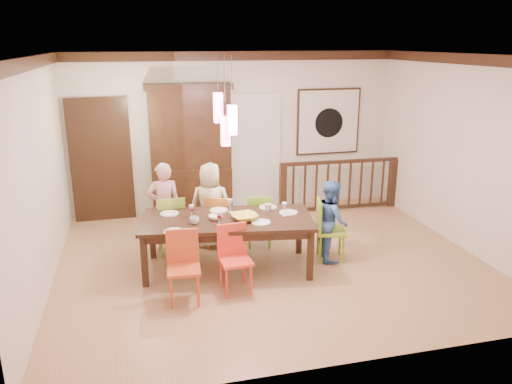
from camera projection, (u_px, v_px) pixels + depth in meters
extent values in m
plane|color=#AD7F54|center=(271.00, 261.00, 7.26)|extent=(6.00, 6.00, 0.00)
plane|color=white|center=(273.00, 55.00, 6.41)|extent=(6.00, 6.00, 0.00)
plane|color=beige|center=(236.00, 133.00, 9.16)|extent=(6.00, 0.00, 6.00)
plane|color=beige|center=(38.00, 178.00, 6.15)|extent=(0.00, 5.00, 5.00)
plane|color=beige|center=(463.00, 153.00, 7.52)|extent=(0.00, 5.00, 5.00)
cube|color=black|center=(101.00, 162.00, 8.68)|extent=(1.04, 0.07, 2.24)
cube|color=silver|center=(255.00, 154.00, 9.32)|extent=(0.97, 0.05, 2.22)
cube|color=black|center=(328.00, 122.00, 9.50)|extent=(1.25, 0.04, 1.25)
cube|color=silver|center=(329.00, 122.00, 9.48)|extent=(1.18, 0.02, 1.18)
cylinder|color=black|center=(329.00, 123.00, 9.47)|extent=(0.56, 0.01, 0.56)
cube|color=#FA4B75|center=(218.00, 108.00, 6.42)|extent=(0.11, 0.11, 0.38)
cylinder|color=black|center=(217.00, 74.00, 6.29)|extent=(0.01, 0.01, 0.46)
cube|color=#FA4B75|center=(232.00, 120.00, 6.40)|extent=(0.11, 0.11, 0.38)
cylinder|color=black|center=(231.00, 81.00, 6.26)|extent=(0.01, 0.01, 0.61)
cube|color=#FA4B75|center=(225.00, 131.00, 6.47)|extent=(0.11, 0.11, 0.38)
cylinder|color=black|center=(225.00, 87.00, 6.31)|extent=(0.01, 0.01, 0.76)
cube|color=black|center=(227.00, 220.00, 6.83)|extent=(2.46, 1.41, 0.05)
cube|color=black|center=(147.00, 240.00, 7.11)|extent=(0.09, 0.09, 0.70)
cube|color=black|center=(292.00, 227.00, 7.60)|extent=(0.09, 0.09, 0.70)
cube|color=black|center=(150.00, 267.00, 6.27)|extent=(0.09, 0.09, 0.70)
cube|color=black|center=(312.00, 250.00, 6.77)|extent=(0.09, 0.09, 0.70)
cube|color=black|center=(221.00, 214.00, 7.29)|extent=(2.11, 0.37, 0.10)
cube|color=black|center=(234.00, 237.00, 6.42)|extent=(2.11, 0.37, 0.10)
cube|color=#85AD34|center=(171.00, 225.00, 7.46)|extent=(0.42, 0.42, 0.04)
cube|color=#85AD34|center=(170.00, 210.00, 7.39)|extent=(0.41, 0.05, 0.45)
cylinder|color=#85AD34|center=(161.00, 244.00, 7.34)|extent=(0.03, 0.03, 0.43)
cylinder|color=#85AD34|center=(184.00, 242.00, 7.41)|extent=(0.03, 0.03, 0.43)
cylinder|color=#85AD34|center=(160.00, 236.00, 7.64)|extent=(0.03, 0.03, 0.43)
cylinder|color=#85AD34|center=(181.00, 234.00, 7.72)|extent=(0.03, 0.03, 0.43)
cube|color=orange|center=(220.00, 221.00, 7.69)|extent=(0.49, 0.49, 0.04)
cube|color=orange|center=(220.00, 208.00, 7.63)|extent=(0.36, 0.17, 0.41)
cylinder|color=orange|center=(212.00, 238.00, 7.57)|extent=(0.03, 0.03, 0.39)
cylinder|color=orange|center=(232.00, 237.00, 7.64)|extent=(0.03, 0.03, 0.39)
cylinder|color=orange|center=(209.00, 231.00, 7.86)|extent=(0.03, 0.03, 0.39)
cylinder|color=orange|center=(228.00, 230.00, 7.93)|extent=(0.03, 0.03, 0.39)
cube|color=#6AAE22|center=(259.00, 220.00, 7.72)|extent=(0.44, 0.44, 0.04)
cube|color=#6AAE22|center=(259.00, 207.00, 7.66)|extent=(0.38, 0.10, 0.42)
cylinder|color=#6AAE22|center=(252.00, 237.00, 7.61)|extent=(0.03, 0.03, 0.40)
cylinder|color=#6AAE22|center=(271.00, 236.00, 7.68)|extent=(0.03, 0.03, 0.40)
cylinder|color=#6AAE22|center=(247.00, 230.00, 7.89)|extent=(0.03, 0.03, 0.40)
cylinder|color=#6AAE22|center=(266.00, 229.00, 7.96)|extent=(0.03, 0.03, 0.40)
cube|color=#C04A21|center=(184.00, 270.00, 6.03)|extent=(0.42, 0.42, 0.04)
cube|color=#C04A21|center=(183.00, 252.00, 5.96)|extent=(0.40, 0.07, 0.43)
cylinder|color=#C04A21|center=(172.00, 293.00, 5.90)|extent=(0.03, 0.03, 0.42)
cylinder|color=#C04A21|center=(199.00, 290.00, 5.98)|extent=(0.03, 0.03, 0.42)
cylinder|color=#C04A21|center=(170.00, 281.00, 6.20)|extent=(0.03, 0.03, 0.42)
cylinder|color=#C04A21|center=(196.00, 278.00, 6.28)|extent=(0.03, 0.03, 0.42)
cube|color=red|center=(235.00, 261.00, 6.29)|extent=(0.41, 0.41, 0.04)
cube|color=red|center=(235.00, 244.00, 6.22)|extent=(0.39, 0.06, 0.42)
cylinder|color=red|center=(226.00, 283.00, 6.17)|extent=(0.03, 0.03, 0.40)
cylinder|color=red|center=(250.00, 280.00, 6.24)|extent=(0.03, 0.03, 0.40)
cylinder|color=red|center=(221.00, 272.00, 6.46)|extent=(0.03, 0.03, 0.40)
cylinder|color=red|center=(245.00, 270.00, 6.53)|extent=(0.03, 0.03, 0.40)
cube|color=#7EA322|center=(331.00, 231.00, 7.22)|extent=(0.49, 0.49, 0.04)
cube|color=#7EA322|center=(332.00, 215.00, 7.15)|extent=(0.14, 0.40, 0.44)
cylinder|color=#7EA322|center=(324.00, 251.00, 7.09)|extent=(0.03, 0.03, 0.42)
cylinder|color=#7EA322|center=(345.00, 249.00, 7.17)|extent=(0.03, 0.03, 0.42)
cylinder|color=#7EA322|center=(316.00, 242.00, 7.40)|extent=(0.03, 0.03, 0.42)
cylinder|color=#7EA322|center=(336.00, 240.00, 7.47)|extent=(0.03, 0.03, 0.42)
cube|color=black|center=(192.00, 192.00, 9.05)|extent=(1.41, 0.44, 0.90)
cube|color=black|center=(190.00, 128.00, 8.73)|extent=(1.41, 0.40, 1.41)
cube|color=black|center=(188.00, 127.00, 8.91)|extent=(1.20, 0.02, 1.20)
cube|color=black|center=(188.00, 86.00, 8.52)|extent=(1.51, 0.44, 0.10)
cube|color=black|center=(283.00, 190.00, 9.11)|extent=(0.12, 0.12, 0.92)
cube|color=black|center=(391.00, 182.00, 9.61)|extent=(0.12, 0.12, 0.92)
cube|color=black|center=(340.00, 162.00, 9.22)|extent=(2.30, 0.15, 0.06)
cube|color=black|center=(338.00, 207.00, 9.48)|extent=(2.18, 0.12, 0.05)
imported|color=beige|center=(164.00, 207.00, 7.49)|extent=(0.50, 0.33, 1.37)
imported|color=beige|center=(211.00, 205.00, 7.64)|extent=(0.73, 0.57, 1.32)
imported|color=#406DB4|center=(331.00, 220.00, 7.20)|extent=(0.51, 0.62, 1.19)
imported|color=gold|center=(245.00, 217.00, 6.73)|extent=(0.41, 0.41, 0.09)
imported|color=white|center=(215.00, 217.00, 6.76)|extent=(0.23, 0.23, 0.06)
imported|color=silver|center=(195.00, 220.00, 6.59)|extent=(0.16, 0.16, 0.10)
imported|color=silver|center=(268.00, 207.00, 7.10)|extent=(0.14, 0.14, 0.10)
cylinder|color=white|center=(169.00, 213.00, 6.98)|extent=(0.26, 0.26, 0.01)
cylinder|color=white|center=(219.00, 210.00, 7.11)|extent=(0.26, 0.26, 0.01)
cylinder|color=white|center=(268.00, 207.00, 7.25)|extent=(0.26, 0.26, 0.01)
cylinder|color=white|center=(174.00, 232.00, 6.32)|extent=(0.26, 0.26, 0.01)
cylinder|color=white|center=(261.00, 222.00, 6.64)|extent=(0.26, 0.26, 0.01)
cylinder|color=white|center=(288.00, 213.00, 7.02)|extent=(0.26, 0.26, 0.01)
cube|color=#D83359|center=(233.00, 226.00, 6.49)|extent=(0.18, 0.14, 0.01)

